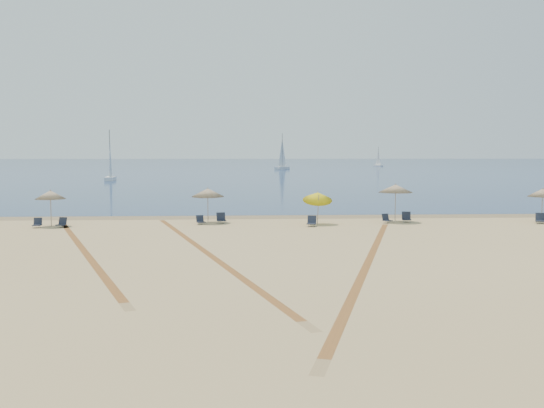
{
  "coord_description": "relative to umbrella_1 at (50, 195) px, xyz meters",
  "views": [
    {
      "loc": [
        -2.18,
        -20.56,
        4.79
      ],
      "look_at": [
        0.0,
        20.0,
        1.3
      ],
      "focal_mm": 39.87,
      "sensor_mm": 36.0,
      "label": 1
    }
  ],
  "objects": [
    {
      "name": "ground",
      "position": [
        14.4,
        -19.0,
        -2.05
      ],
      "size": [
        160.0,
        160.0,
        0.0
      ],
      "primitive_type": "plane",
      "color": "tan",
      "rests_on": "ground"
    },
    {
      "name": "ocean",
      "position": [
        14.4,
        206.0,
        -2.04
      ],
      "size": [
        500.0,
        500.0,
        0.0
      ],
      "primitive_type": "plane",
      "color": "#0C2151",
      "rests_on": "ground"
    },
    {
      "name": "wet_sand",
      "position": [
        14.4,
        5.0,
        -2.05
      ],
      "size": [
        500.0,
        500.0,
        0.0
      ],
      "primitive_type": "plane",
      "color": "olive",
      "rests_on": "ground"
    },
    {
      "name": "umbrella_1",
      "position": [
        0.0,
        0.0,
        0.0
      ],
      "size": [
        1.96,
        1.96,
        2.39
      ],
      "color": "gray",
      "rests_on": "ground"
    },
    {
      "name": "umbrella_2",
      "position": [
        10.05,
        1.48,
        0.01
      ],
      "size": [
        2.23,
        2.24,
        2.4
      ],
      "color": "gray",
      "rests_on": "ground"
    },
    {
      "name": "umbrella_3",
      "position": [
        17.38,
        0.12,
        -0.18
      ],
      "size": [
        1.96,
        2.03,
        2.46
      ],
      "color": "gray",
      "rests_on": "ground"
    },
    {
      "name": "umbrella_4",
      "position": [
        22.92,
        1.29,
        0.26
      ],
      "size": [
        2.35,
        2.35,
        2.65
      ],
      "color": "gray",
      "rests_on": "ground"
    },
    {
      "name": "umbrella_5",
      "position": [
        33.01,
        0.7,
        -0.03
      ],
      "size": [
        2.01,
        2.01,
        2.36
      ],
      "color": "gray",
      "rests_on": "ground"
    },
    {
      "name": "chair_1",
      "position": [
        -0.67,
        -0.64,
        -1.78
      ],
      "size": [
        0.56,
        0.64,
        0.62
      ],
      "rotation": [
        0.0,
        0.0,
        0.07
      ],
      "color": "black",
      "rests_on": "ground"
    },
    {
      "name": "chair_2",
      "position": [
        0.84,
        -0.57,
        -1.77
      ],
      "size": [
        0.64,
        0.71,
        0.63
      ],
      "rotation": [
        0.0,
        0.0,
        -0.21
      ],
      "color": "black",
      "rests_on": "ground"
    },
    {
      "name": "chair_3",
      "position": [
        9.6,
        0.53,
        -1.79
      ],
      "size": [
        0.68,
        0.73,
        0.6
      ],
      "rotation": [
        0.0,
        0.0,
        0.38
      ],
      "color": "black",
      "rests_on": "ground"
    },
    {
      "name": "chair_4",
      "position": [
        10.96,
        1.19,
        -1.74
      ],
      "size": [
        0.7,
        0.79,
        0.71
      ],
      "rotation": [
        0.0,
        0.0,
        0.19
      ],
      "color": "black",
      "rests_on": "ground"
    },
    {
      "name": "chair_5",
      "position": [
        16.87,
        -0.91,
        -1.75
      ],
      "size": [
        0.71,
        0.78,
        0.69
      ],
      "rotation": [
        0.0,
        0.0,
        -0.23
      ],
      "color": "black",
      "rests_on": "ground"
    },
    {
      "name": "chair_6",
      "position": [
        22.18,
        0.72,
        -1.78
      ],
      "size": [
        0.7,
        0.75,
        0.62
      ],
      "rotation": [
        0.0,
        0.0,
        0.4
      ],
      "color": "black",
      "rests_on": "ground"
    },
    {
      "name": "chair_7",
      "position": [
        23.67,
        1.1,
        -1.74
      ],
      "size": [
        0.7,
        0.78,
        0.71
      ],
      "rotation": [
        0.0,
        0.0,
        -0.18
      ],
      "color": "black",
      "rests_on": "ground"
    },
    {
      "name": "chair_8",
      "position": [
        32.43,
        -0.22,
        -1.74
      ],
      "size": [
        0.81,
        0.86,
        0.71
      ],
      "rotation": [
        0.0,
        0.0,
        -0.41
      ],
      "color": "black",
      "rests_on": "ground"
    },
    {
      "name": "sailboat_0",
      "position": [
        24.23,
        130.4,
        0.99
      ],
      "size": [
        4.7,
        6.77,
        10.07
      ],
      "rotation": [
        0.0,
        0.0,
        -0.49
      ],
      "color": "white",
      "rests_on": "ocean"
    },
    {
      "name": "sailboat_1",
      "position": [
        59.54,
        164.67,
        -0.02
      ],
      "size": [
        2.49,
        4.64,
        6.71
      ],
      "rotation": [
        0.0,
        0.0,
        0.32
      ],
      "color": "white",
      "rests_on": "ocean"
    },
    {
      "name": "sailboat_2",
      "position": [
        -9.75,
        64.46,
        0.55
      ],
      "size": [
        2.08,
        5.89,
        8.59
      ],
      "rotation": [
        0.0,
        0.0,
        0.11
      ],
      "color": "white",
      "rests_on": "ocean"
    },
    {
      "name": "tire_tracks",
      "position": [
        10.72,
        -10.31,
        -2.05
      ],
      "size": [
        49.99,
        41.76,
        0.0
      ],
      "color": "tan",
      "rests_on": "ground"
    }
  ]
}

